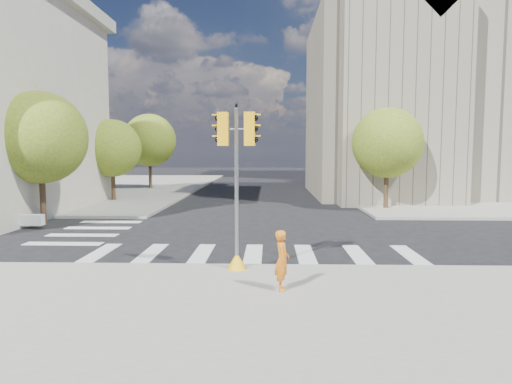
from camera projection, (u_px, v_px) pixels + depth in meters
ground at (258, 242)px, 17.86m from camera, size 160.00×160.00×0.00m
sidewalk_near at (240, 383)px, 6.90m from camera, size 30.00×14.00×0.15m
sidewalk_far_right at (475, 188)px, 43.16m from camera, size 28.00×40.00×0.15m
sidewalk_far_left at (59, 187)px, 44.31m from camera, size 28.00×40.00×0.15m
civic_building at (462, 104)px, 35.79m from camera, size 26.00×16.00×19.39m
office_tower at (440, 60)px, 57.69m from camera, size 20.00×18.00×30.00m
tree_lw_near at (40, 138)px, 21.76m from camera, size 4.40×4.40×6.41m
tree_lw_mid at (112, 148)px, 31.76m from camera, size 4.00×4.00×5.77m
tree_lw_far at (150, 140)px, 41.64m from camera, size 4.80×4.80×6.95m
tree_re_near at (387, 143)px, 27.23m from camera, size 4.20×4.20×6.16m
tree_re_mid at (351, 142)px, 39.15m from camera, size 4.60×4.60×6.66m
tree_re_far at (332, 148)px, 51.14m from camera, size 4.00×4.00×5.88m
lamp_near at (380, 136)px, 31.15m from camera, size 0.35×0.18×8.11m
lamp_far at (346, 141)px, 45.09m from camera, size 0.35×0.18×8.11m
traffic_signal at (237, 200)px, 13.10m from camera, size 1.07×0.56×4.76m
photographer at (282, 260)px, 11.20m from camera, size 0.36×0.55×1.50m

